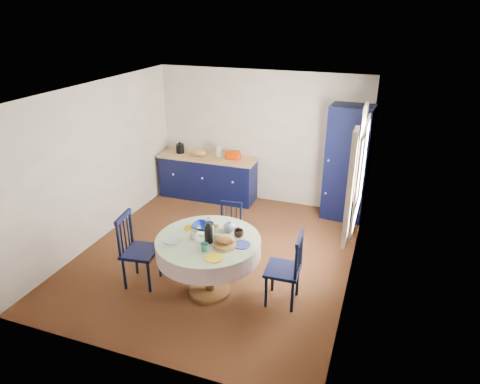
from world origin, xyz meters
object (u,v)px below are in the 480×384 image
(kitchen_counter, at_px, (208,176))
(mug_d, at_px, (207,221))
(pantry_cabinet, at_px, (347,164))
(chair_left, at_px, (137,249))
(chair_right, at_px, (286,269))
(mug_a, at_px, (194,235))
(mug_b, at_px, (204,248))
(dining_table, at_px, (209,248))
(cobalt_bowl, at_px, (203,226))
(chair_far, at_px, (229,230))
(mug_c, at_px, (239,234))

(kitchen_counter, bearing_deg, mug_d, -67.19)
(pantry_cabinet, height_order, chair_left, pantry_cabinet)
(chair_left, relative_size, chair_right, 1.04)
(mug_a, relative_size, mug_b, 1.13)
(dining_table, distance_m, mug_b, 0.34)
(pantry_cabinet, bearing_deg, chair_left, -122.91)
(kitchen_counter, bearing_deg, pantry_cabinet, 0.01)
(mug_a, relative_size, cobalt_bowl, 0.45)
(chair_right, xyz_separation_m, cobalt_bowl, (-1.18, 0.08, 0.35))
(chair_left, height_order, mug_d, chair_left)
(dining_table, xyz_separation_m, chair_left, (-1.01, -0.12, -0.17))
(mug_b, relative_size, mug_d, 1.19)
(chair_far, xyz_separation_m, chair_right, (1.10, -0.85, 0.08))
(chair_left, height_order, mug_b, chair_left)
(mug_c, bearing_deg, dining_table, -152.36)
(mug_b, bearing_deg, mug_c, 59.40)
(pantry_cabinet, height_order, mug_b, pantry_cabinet)
(pantry_cabinet, relative_size, mug_c, 15.92)
(chair_far, relative_size, mug_c, 6.51)
(mug_d, bearing_deg, mug_a, -90.22)
(chair_far, relative_size, mug_d, 9.10)
(dining_table, relative_size, cobalt_bowl, 4.95)
(dining_table, distance_m, chair_far, 1.04)
(kitchen_counter, height_order, mug_c, kitchen_counter)
(chair_far, bearing_deg, cobalt_bowl, -101.92)
(chair_far, relative_size, chair_right, 0.84)
(chair_far, bearing_deg, mug_a, -100.29)
(chair_left, bearing_deg, chair_right, -90.37)
(mug_d, bearing_deg, chair_far, 82.90)
(mug_a, bearing_deg, dining_table, 14.51)
(chair_left, bearing_deg, mug_d, -67.16)
(mug_b, relative_size, cobalt_bowl, 0.40)
(chair_far, height_order, cobalt_bowl, cobalt_bowl)
(chair_left, xyz_separation_m, chair_right, (2.00, 0.26, -0.02))
(kitchen_counter, relative_size, mug_a, 15.74)
(mug_b, bearing_deg, kitchen_counter, 113.10)
(chair_right, bearing_deg, cobalt_bowl, -96.20)
(chair_left, distance_m, mug_d, 1.02)
(dining_table, relative_size, chair_right, 1.36)
(pantry_cabinet, bearing_deg, mug_c, -105.30)
(cobalt_bowl, bearing_deg, mug_c, -5.19)
(mug_c, distance_m, cobalt_bowl, 0.53)
(chair_right, height_order, mug_c, chair_right)
(chair_right, distance_m, mug_d, 1.25)
(cobalt_bowl, bearing_deg, pantry_cabinet, 59.72)
(cobalt_bowl, bearing_deg, mug_a, -89.75)
(chair_left, bearing_deg, pantry_cabinet, -46.26)
(dining_table, distance_m, mug_a, 0.26)
(chair_left, bearing_deg, mug_b, -106.78)
(kitchen_counter, relative_size, mug_c, 15.15)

